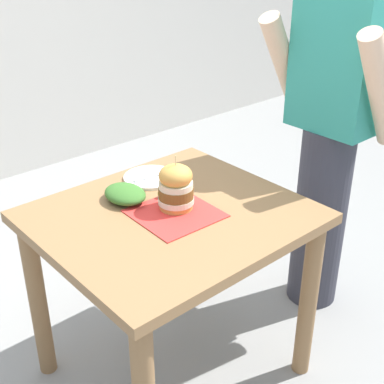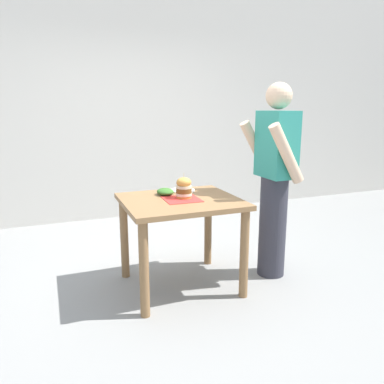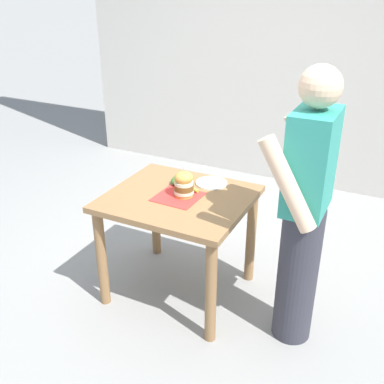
# 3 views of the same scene
# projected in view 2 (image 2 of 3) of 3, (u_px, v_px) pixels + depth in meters

# --- Properties ---
(ground_plane) EXTENTS (80.00, 80.00, 0.00)m
(ground_plane) POSITION_uv_depth(u_px,v_px,m) (181.00, 286.00, 3.19)
(ground_plane) COLOR gray
(patio_table) EXTENTS (0.83, 0.92, 0.76)m
(patio_table) POSITION_uv_depth(u_px,v_px,m) (181.00, 216.00, 3.05)
(patio_table) COLOR olive
(patio_table) RESTS_ON ground
(serving_paper) EXTENTS (0.29, 0.29, 0.00)m
(serving_paper) POSITION_uv_depth(u_px,v_px,m) (182.00, 199.00, 3.01)
(serving_paper) COLOR red
(serving_paper) RESTS_ON patio_table
(sandwich) EXTENTS (0.13, 0.13, 0.21)m
(sandwich) POSITION_uv_depth(u_px,v_px,m) (184.00, 188.00, 3.03)
(sandwich) COLOR gold
(sandwich) RESTS_ON serving_paper
(pickle_spear) EXTENTS (0.05, 0.08, 0.02)m
(pickle_spear) POSITION_uv_depth(u_px,v_px,m) (184.00, 194.00, 3.13)
(pickle_spear) COLOR #8EA83D
(pickle_spear) RESTS_ON serving_paper
(side_plate_with_forks) EXTENTS (0.22, 0.22, 0.02)m
(side_plate_with_forks) POSITION_uv_depth(u_px,v_px,m) (182.00, 190.00, 3.31)
(side_plate_with_forks) COLOR white
(side_plate_with_forks) RESTS_ON patio_table
(side_salad) EXTENTS (0.18, 0.14, 0.06)m
(side_salad) POSITION_uv_depth(u_px,v_px,m) (165.00, 192.00, 3.16)
(side_salad) COLOR #386B28
(side_salad) RESTS_ON patio_table
(diner_across_table) EXTENTS (0.55, 0.35, 1.69)m
(diner_across_table) POSITION_uv_depth(u_px,v_px,m) (275.00, 179.00, 3.23)
(diner_across_table) COLOR #33333D
(diner_across_table) RESTS_ON ground
(building_wall) EXTENTS (0.30, 10.00, 5.14)m
(building_wall) POSITION_uv_depth(u_px,v_px,m) (293.00, 36.00, 5.77)
(building_wall) COLOR beige
(building_wall) RESTS_ON ground
(parked_car_far_end) EXTENTS (4.21, 1.86, 1.60)m
(parked_car_far_end) POSITION_uv_depth(u_px,v_px,m) (363.00, 131.00, 12.61)
(parked_car_far_end) COLOR #145933
(parked_car_far_end) RESTS_ON ground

